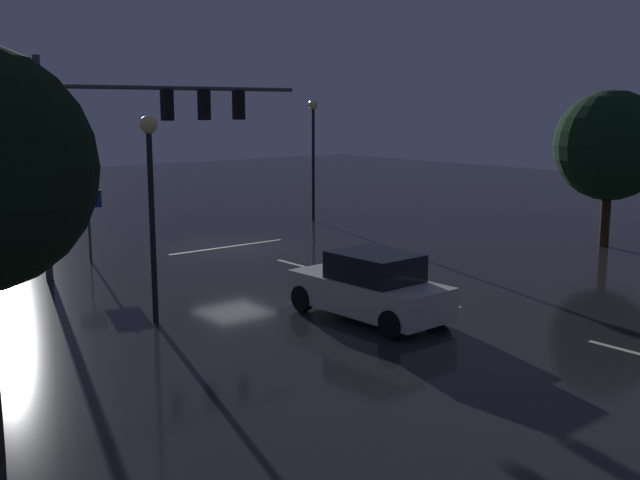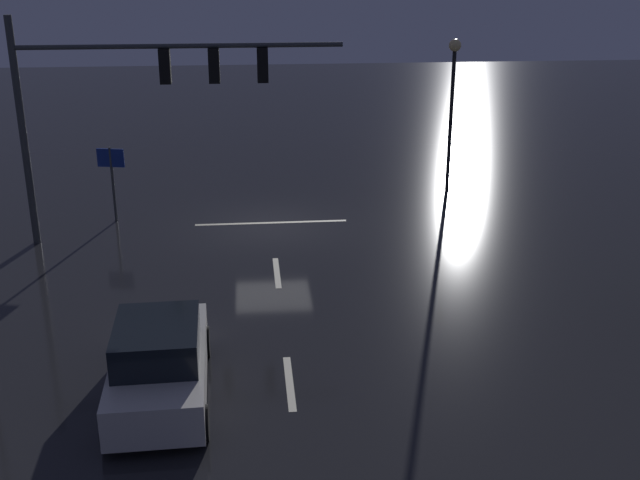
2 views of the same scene
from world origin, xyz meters
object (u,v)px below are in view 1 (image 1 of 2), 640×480
object	(u,v)px
street_lamp_right_kerb	(151,180)
tree_left_near	(610,146)
car_approaching	(370,287)
traffic_signal_assembly	(146,123)
street_lamp_left_kerb	(313,138)
route_sign	(88,209)

from	to	relation	value
street_lamp_right_kerb	tree_left_near	distance (m)	18.21
car_approaching	traffic_signal_assembly	bearing A→B (deg)	-82.78
street_lamp_left_kerb	route_sign	size ratio (longest dim) A/B	2.21
car_approaching	tree_left_near	xyz separation A→B (m)	(-13.78, -1.68, 3.03)
street_lamp_right_kerb	route_sign	size ratio (longest dim) A/B	2.02
street_lamp_right_kerb	tree_left_near	world-z (taller)	tree_left_near
traffic_signal_assembly	tree_left_near	bearing A→B (deg)	152.51
route_sign	street_lamp_right_kerb	bearing A→B (deg)	77.59
traffic_signal_assembly	route_sign	world-z (taller)	traffic_signal_assembly
street_lamp_left_kerb	tree_left_near	xyz separation A→B (m)	(-4.49, 12.12, -0.02)
traffic_signal_assembly	route_sign	size ratio (longest dim) A/B	3.80
car_approaching	street_lamp_right_kerb	distance (m)	6.00
car_approaching	route_sign	world-z (taller)	route_sign
street_lamp_right_kerb	car_approaching	bearing A→B (deg)	145.08
car_approaching	street_lamp_left_kerb	bearing A→B (deg)	-123.95
route_sign	tree_left_near	size ratio (longest dim) A/B	0.43
traffic_signal_assembly	street_lamp_left_kerb	xyz separation A→B (m)	(-10.49, -4.33, -0.90)
traffic_signal_assembly	car_approaching	world-z (taller)	traffic_signal_assembly
route_sign	tree_left_near	distance (m)	19.08
car_approaching	route_sign	distance (m)	11.66
route_sign	car_approaching	bearing A→B (deg)	102.69
car_approaching	tree_left_near	world-z (taller)	tree_left_near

